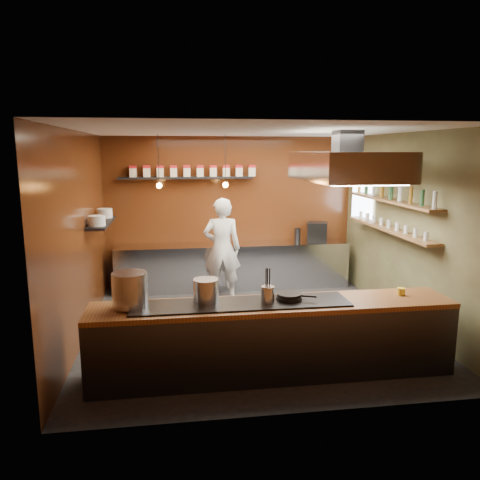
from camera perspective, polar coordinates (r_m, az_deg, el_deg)
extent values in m
plane|color=black|center=(7.46, 1.37, -10.51)|extent=(5.00, 5.00, 0.00)
plane|color=#3F1B0B|center=(9.51, -1.11, 3.47)|extent=(5.00, 0.00, 5.00)
plane|color=#3F1B0B|center=(7.09, -18.93, 0.36)|extent=(0.00, 5.00, 5.00)
plane|color=#4B462B|center=(7.87, 19.68, 1.30)|extent=(0.00, 5.00, 5.00)
plane|color=silver|center=(6.96, 1.48, 13.16)|extent=(5.00, 5.00, 0.00)
plane|color=white|center=(9.33, 14.70, 5.45)|extent=(0.00, 1.00, 1.00)
cube|color=silver|center=(9.38, -0.84, -3.16)|extent=(4.60, 0.65, 0.90)
cube|color=#38383D|center=(5.85, 4.06, -12.21)|extent=(4.40, 0.70, 0.86)
cube|color=brown|center=(5.68, 4.13, -7.93)|extent=(4.40, 0.72, 0.06)
cube|color=black|center=(5.60, 0.10, -7.76)|extent=(2.60, 0.55, 0.02)
cube|color=black|center=(9.23, -6.62, 7.55)|extent=(2.60, 0.26, 0.04)
cube|color=black|center=(8.03, -16.55, 2.02)|extent=(0.30, 1.40, 0.04)
cube|color=brown|center=(8.01, 17.85, 4.60)|extent=(0.26, 2.80, 0.04)
cube|color=brown|center=(8.07, 17.66, 1.28)|extent=(0.26, 2.80, 0.04)
cube|color=#38383D|center=(6.91, 12.97, 11.67)|extent=(0.35, 0.35, 0.30)
cube|color=silver|center=(6.92, 12.84, 8.77)|extent=(1.20, 2.00, 0.40)
cube|color=white|center=(6.93, 12.77, 7.04)|extent=(1.00, 1.80, 0.02)
cylinder|color=black|center=(8.56, -9.92, 9.55)|extent=(0.01, 0.01, 0.90)
sphere|color=orange|center=(8.58, -9.82, 6.55)|extent=(0.10, 0.10, 0.10)
cylinder|color=black|center=(8.61, -1.80, 9.71)|extent=(0.01, 0.01, 0.90)
sphere|color=orange|center=(8.63, -1.78, 6.72)|extent=(0.10, 0.10, 0.10)
cube|color=beige|center=(9.25, -12.89, 8.01)|extent=(0.13, 0.13, 0.17)
cube|color=#B2151C|center=(9.25, -12.92, 8.69)|extent=(0.13, 0.13, 0.05)
cube|color=beige|center=(9.24, -11.30, 8.06)|extent=(0.13, 0.13, 0.17)
cube|color=#B2151C|center=(9.23, -11.32, 8.74)|extent=(0.13, 0.13, 0.05)
cube|color=beige|center=(9.23, -9.70, 8.11)|extent=(0.13, 0.13, 0.17)
cube|color=#B2151C|center=(9.22, -9.72, 8.80)|extent=(0.13, 0.13, 0.05)
cube|color=beige|center=(9.22, -8.09, 8.16)|extent=(0.13, 0.13, 0.17)
cube|color=#B2151C|center=(9.22, -8.11, 8.84)|extent=(0.13, 0.13, 0.05)
cube|color=beige|center=(9.23, -6.49, 8.20)|extent=(0.13, 0.13, 0.17)
cube|color=#B2151C|center=(9.22, -6.51, 8.88)|extent=(0.14, 0.13, 0.05)
cube|color=beige|center=(9.24, -4.89, 8.23)|extent=(0.13, 0.13, 0.17)
cube|color=#B2151C|center=(9.24, -4.90, 8.91)|extent=(0.14, 0.13, 0.05)
cube|color=beige|center=(9.26, -3.30, 8.26)|extent=(0.13, 0.13, 0.17)
cube|color=#B2151C|center=(9.25, -3.30, 8.94)|extent=(0.14, 0.13, 0.05)
cube|color=beige|center=(9.28, -1.71, 8.28)|extent=(0.13, 0.13, 0.17)
cube|color=#B2151C|center=(9.28, -1.71, 8.96)|extent=(0.14, 0.13, 0.05)
cube|color=beige|center=(9.32, -0.13, 8.29)|extent=(0.13, 0.13, 0.17)
cube|color=#B2151C|center=(9.31, -0.13, 8.97)|extent=(0.14, 0.13, 0.05)
cube|color=beige|center=(9.36, 1.44, 8.30)|extent=(0.13, 0.13, 0.17)
cube|color=#B2151C|center=(9.35, 1.44, 8.97)|extent=(0.14, 0.13, 0.05)
cylinder|color=silver|center=(7.57, -17.06, 2.25)|extent=(0.26, 0.26, 0.16)
cylinder|color=silver|center=(8.45, -16.16, 3.15)|extent=(0.26, 0.26, 0.16)
cylinder|color=silver|center=(6.86, 22.66, 4.51)|extent=(0.06, 0.06, 0.24)
cylinder|color=#2D5933|center=(7.14, 21.34, 4.82)|extent=(0.06, 0.06, 0.24)
cylinder|color=#8C601E|center=(7.42, 20.11, 5.10)|extent=(0.06, 0.06, 0.24)
cylinder|color=silver|center=(7.71, 18.97, 5.36)|extent=(0.06, 0.06, 0.24)
cylinder|color=#2D5933|center=(8.00, 17.91, 5.60)|extent=(0.06, 0.06, 0.24)
cylinder|color=#8C601E|center=(8.29, 16.93, 5.82)|extent=(0.06, 0.06, 0.24)
cylinder|color=silver|center=(8.58, 16.01, 6.02)|extent=(0.06, 0.06, 0.24)
cylinder|color=#2D5933|center=(8.88, 15.15, 6.21)|extent=(0.06, 0.06, 0.24)
cylinder|color=#8C601E|center=(9.18, 14.35, 6.39)|extent=(0.06, 0.06, 0.24)
cylinder|color=silver|center=(7.06, 21.74, 0.41)|extent=(0.07, 0.07, 0.13)
cylinder|color=silver|center=(7.30, 20.62, 0.82)|extent=(0.07, 0.07, 0.13)
cylinder|color=silver|center=(7.55, 19.58, 1.20)|extent=(0.07, 0.07, 0.13)
cylinder|color=silver|center=(7.80, 18.61, 1.55)|extent=(0.07, 0.07, 0.13)
cylinder|color=silver|center=(8.06, 17.70, 1.88)|extent=(0.07, 0.07, 0.13)
cylinder|color=silver|center=(8.31, 16.84, 2.19)|extent=(0.07, 0.07, 0.13)
cylinder|color=silver|center=(8.57, 16.03, 2.48)|extent=(0.07, 0.07, 0.13)
cylinder|color=silver|center=(8.83, 15.27, 2.75)|extent=(0.07, 0.07, 0.13)
cylinder|color=silver|center=(9.09, 14.56, 3.01)|extent=(0.07, 0.07, 0.13)
cylinder|color=#B3B5BA|center=(5.58, -13.28, -5.88)|extent=(0.51, 0.51, 0.40)
cylinder|color=silver|center=(5.60, -4.17, -6.18)|extent=(0.31, 0.31, 0.28)
cylinder|color=silver|center=(5.57, 3.39, -6.68)|extent=(0.19, 0.19, 0.21)
cylinder|color=black|center=(5.74, 6.00, -7.04)|extent=(0.32, 0.32, 0.04)
cylinder|color=black|center=(5.73, 6.01, -6.66)|extent=(0.30, 0.30, 0.04)
cylinder|color=black|center=(5.70, 8.41, -6.80)|extent=(0.18, 0.09, 0.02)
cylinder|color=gold|center=(6.29, 19.04, -5.94)|extent=(0.13, 0.13, 0.09)
cube|color=black|center=(9.64, 9.37, 0.99)|extent=(0.48, 0.47, 0.39)
imported|color=white|center=(8.62, -2.21, -1.06)|extent=(0.72, 0.51, 1.88)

